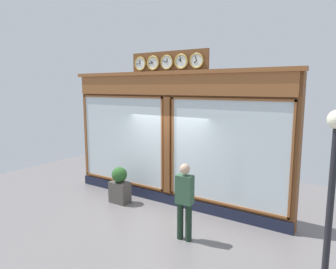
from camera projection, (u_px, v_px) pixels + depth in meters
name	position (u px, v px, depth m)	size (l,w,h in m)	color
ground_plane	(94.00, 245.00, 6.44)	(14.00, 14.00, 0.00)	slate
shop_facade	(171.00, 138.00, 8.55)	(6.91, 0.42, 4.22)	brown
pedestrian	(185.00, 199.00, 6.53)	(0.38, 0.25, 1.69)	#1C2F21
street_lamp	(333.00, 175.00, 4.47)	(0.28, 0.28, 2.96)	black
planter_box	(120.00, 192.00, 8.77)	(0.56, 0.36, 0.60)	#4C4742
planter_shrub	(119.00, 175.00, 8.69)	(0.44, 0.44, 0.44)	#285623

